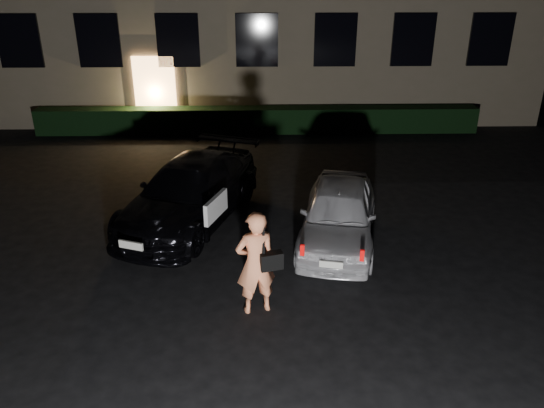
{
  "coord_description": "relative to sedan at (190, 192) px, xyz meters",
  "views": [
    {
      "loc": [
        0.09,
        -7.24,
        5.32
      ],
      "look_at": [
        0.3,
        2.0,
        1.11
      ],
      "focal_mm": 35.0,
      "sensor_mm": 36.0,
      "label": 1
    }
  ],
  "objects": [
    {
      "name": "ground",
      "position": [
        1.48,
        -3.64,
        -0.68
      ],
      "size": [
        80.0,
        80.0,
        0.0
      ],
      "primitive_type": "plane",
      "color": "black",
      "rests_on": "ground"
    },
    {
      "name": "hatch",
      "position": [
        3.17,
        -1.07,
        -0.05
      ],
      "size": [
        2.21,
        3.92,
        1.26
      ],
      "rotation": [
        0.0,
        0.0,
        -0.21
      ],
      "color": "silver",
      "rests_on": "ground"
    },
    {
      "name": "sedan",
      "position": [
        0.0,
        0.0,
        0.0
      ],
      "size": [
        3.38,
        5.03,
        1.35
      ],
      "rotation": [
        0.0,
        0.0,
        -0.35
      ],
      "color": "black",
      "rests_on": "ground"
    },
    {
      "name": "hedge",
      "position": [
        1.48,
        6.86,
        -0.25
      ],
      "size": [
        15.0,
        0.7,
        0.85
      ],
      "primitive_type": "cube",
      "color": "black",
      "rests_on": "ground"
    },
    {
      "name": "man",
      "position": [
        1.49,
        -3.49,
        0.24
      ],
      "size": [
        0.83,
        0.61,
        1.82
      ],
      "rotation": [
        0.0,
        0.0,
        3.43
      ],
      "color": "#FF9261",
      "rests_on": "ground"
    }
  ]
}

